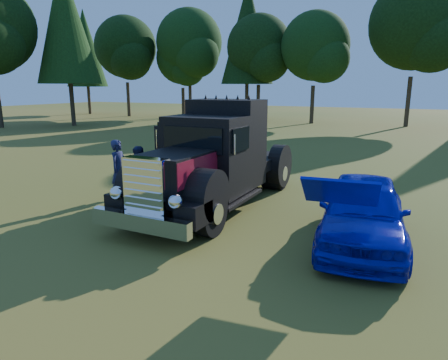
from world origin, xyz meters
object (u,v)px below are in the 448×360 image
Objects in this scene: diamond_t_truck at (213,163)px; spectator_far at (141,174)px; spectator_near at (119,170)px; distant_teal_car at (218,117)px; hotrod_coupe at (363,211)px.

spectator_far is (-2.24, -0.41, -0.45)m from diamond_t_truck.
distant_teal_car is (-8.41, 22.67, -0.22)m from spectator_near.
spectator_near is (-2.91, -0.57, -0.37)m from diamond_t_truck.
distant_teal_car is at bearing 123.91° from hotrod_coupe.
hotrod_coupe is (4.22, -1.03, -0.53)m from diamond_t_truck.
spectator_near is 1.10× the size of spectator_far.
spectator_far is 24.28m from distant_teal_car.
diamond_t_truck reaches higher than hotrod_coupe.
spectator_far is at bearing 174.54° from hotrod_coupe.
spectator_far is at bearing -81.96° from spectator_near.
distant_teal_car is at bearing 117.13° from diamond_t_truck.
spectator_far is at bearing -41.48° from distant_teal_car.
spectator_far reaches higher than distant_teal_car.
spectator_far is (0.68, 0.16, -0.09)m from spectator_near.
diamond_t_truck is 3.94× the size of spectator_near.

